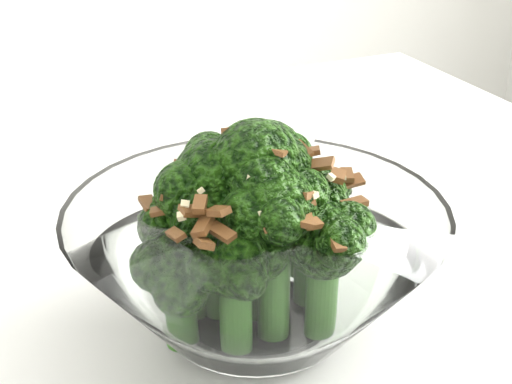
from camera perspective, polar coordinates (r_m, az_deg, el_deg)
name	(u,v)px	position (r m, az deg, el deg)	size (l,w,h in m)	color
broccoli_dish	(255,254)	(0.44, -0.05, -4.52)	(0.21, 0.21, 0.13)	white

